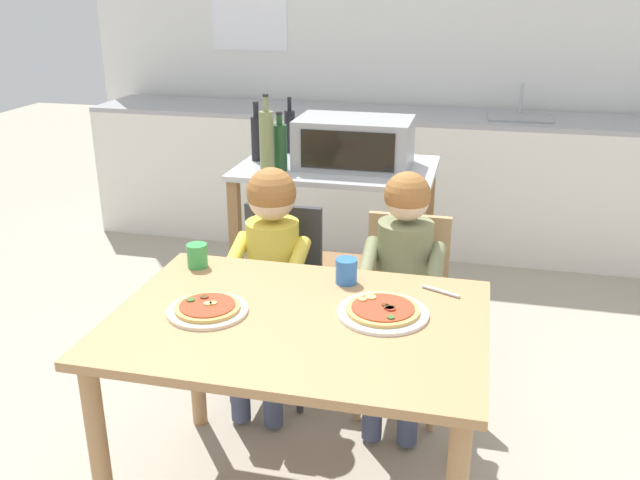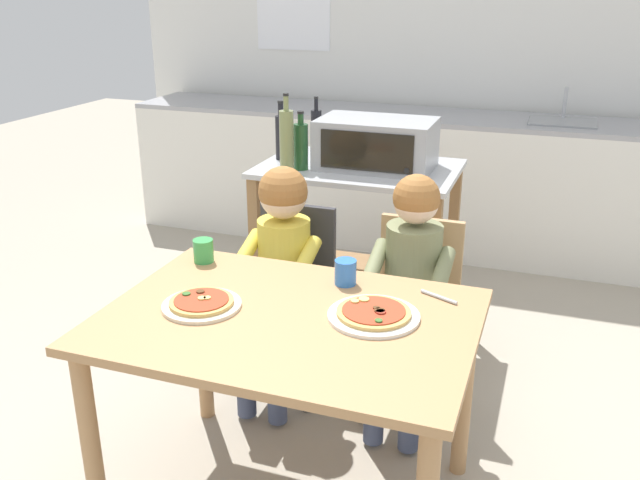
% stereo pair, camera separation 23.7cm
% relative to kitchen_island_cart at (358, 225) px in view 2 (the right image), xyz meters
% --- Properties ---
extents(ground_plane, '(12.07, 12.07, 0.00)m').
position_rel_kitchen_island_cart_xyz_m(ground_plane, '(0.15, -0.07, -0.59)').
color(ground_plane, '#A89E8C').
extents(back_wall_tiled, '(4.74, 0.13, 2.70)m').
position_rel_kitchen_island_cart_xyz_m(back_wall_tiled, '(0.15, 1.80, 0.76)').
color(back_wall_tiled, white).
rests_on(back_wall_tiled, ground).
extents(kitchen_counter, '(4.27, 0.60, 1.11)m').
position_rel_kitchen_island_cart_xyz_m(kitchen_counter, '(0.15, 1.39, -0.14)').
color(kitchen_counter, silver).
rests_on(kitchen_counter, ground).
extents(kitchen_island_cart, '(0.94, 0.63, 0.89)m').
position_rel_kitchen_island_cart_xyz_m(kitchen_island_cart, '(0.00, 0.00, 0.00)').
color(kitchen_island_cart, '#B7BABF').
rests_on(kitchen_island_cart, ground).
extents(toaster_oven, '(0.54, 0.35, 0.23)m').
position_rel_kitchen_island_cart_xyz_m(toaster_oven, '(0.08, 0.00, 0.41)').
color(toaster_oven, '#999BA0').
rests_on(toaster_oven, kitchen_island_cart).
extents(bottle_tall_green_wine, '(0.07, 0.07, 0.27)m').
position_rel_kitchen_island_cart_xyz_m(bottle_tall_green_wine, '(-0.24, -0.14, 0.41)').
color(bottle_tall_green_wine, '#1E4723').
rests_on(bottle_tall_green_wine, kitchen_island_cart).
extents(bottle_clear_vinegar, '(0.06, 0.06, 0.28)m').
position_rel_kitchen_island_cart_xyz_m(bottle_clear_vinegar, '(-0.30, 0.22, 0.41)').
color(bottle_clear_vinegar, black).
rests_on(bottle_clear_vinegar, kitchen_island_cart).
extents(bottle_squat_spirits, '(0.07, 0.07, 0.37)m').
position_rel_kitchen_island_cart_xyz_m(bottle_squat_spirits, '(-0.28, -0.23, 0.45)').
color(bottle_squat_spirits, olive).
rests_on(bottle_squat_spirits, kitchen_island_cart).
extents(bottle_brown_beer, '(0.06, 0.06, 0.29)m').
position_rel_kitchen_island_cart_xyz_m(bottle_brown_beer, '(-0.40, 0.01, 0.42)').
color(bottle_brown_beer, black).
rests_on(bottle_brown_beer, kitchen_island_cart).
extents(dining_table, '(1.18, 0.84, 0.73)m').
position_rel_kitchen_island_cart_xyz_m(dining_table, '(0.15, -1.28, 0.03)').
color(dining_table, '#AD7F51').
rests_on(dining_table, ground).
extents(dining_chair_left, '(0.36, 0.36, 0.81)m').
position_rel_kitchen_island_cart_xyz_m(dining_chair_left, '(-0.14, -0.55, -0.11)').
color(dining_chair_left, '#333338').
rests_on(dining_chair_left, ground).
extents(dining_chair_right, '(0.36, 0.36, 0.81)m').
position_rel_kitchen_island_cart_xyz_m(dining_chair_right, '(0.41, -0.55, -0.11)').
color(dining_chair_right, tan).
rests_on(dining_chair_right, ground).
extents(child_in_yellow_shirt, '(0.32, 0.42, 1.01)m').
position_rel_kitchen_island_cart_xyz_m(child_in_yellow_shirt, '(-0.14, -0.67, 0.07)').
color(child_in_yellow_shirt, '#424C6B').
rests_on(child_in_yellow_shirt, ground).
extents(child_in_olive_shirt, '(0.32, 0.42, 1.02)m').
position_rel_kitchen_island_cart_xyz_m(child_in_olive_shirt, '(0.41, -0.67, 0.06)').
color(child_in_olive_shirt, '#424C6B').
rests_on(child_in_olive_shirt, ground).
extents(pizza_plate_cream, '(0.26, 0.26, 0.03)m').
position_rel_kitchen_island_cart_xyz_m(pizza_plate_cream, '(-0.14, -1.31, 0.15)').
color(pizza_plate_cream, beige).
rests_on(pizza_plate_cream, dining_table).
extents(pizza_plate_white, '(0.29, 0.29, 0.03)m').
position_rel_kitchen_island_cart_xyz_m(pizza_plate_white, '(0.41, -1.20, 0.15)').
color(pizza_plate_white, white).
rests_on(pizza_plate_white, dining_table).
extents(drinking_cup_green, '(0.08, 0.08, 0.09)m').
position_rel_kitchen_island_cart_xyz_m(drinking_cup_green, '(-0.32, -0.97, 0.18)').
color(drinking_cup_green, green).
rests_on(drinking_cup_green, dining_table).
extents(drinking_cup_blue, '(0.08, 0.08, 0.09)m').
position_rel_kitchen_island_cart_xyz_m(drinking_cup_blue, '(0.25, -0.98, 0.18)').
color(drinking_cup_blue, blue).
rests_on(drinking_cup_blue, dining_table).
extents(serving_spoon, '(0.13, 0.07, 0.01)m').
position_rel_kitchen_island_cart_xyz_m(serving_spoon, '(0.58, -0.99, 0.14)').
color(serving_spoon, '#B7BABF').
rests_on(serving_spoon, dining_table).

